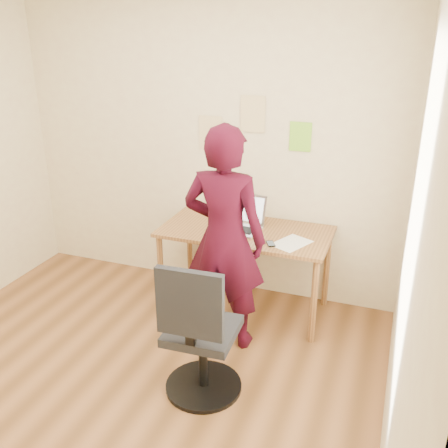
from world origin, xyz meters
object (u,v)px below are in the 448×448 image
at_px(desk, 245,239).
at_px(office_chair, 199,340).
at_px(laptop, 240,222).
at_px(person, 224,239).
at_px(phone, 271,244).

bearing_deg(desk, office_chair, -86.70).
height_order(desk, laptop, laptop).
height_order(laptop, person, person).
bearing_deg(person, desk, -90.86).
height_order(desk, person, person).
bearing_deg(office_chair, person, 93.57).
height_order(office_chair, person, person).
xyz_separation_m(laptop, person, (0.05, -0.52, 0.06)).
xyz_separation_m(phone, office_chair, (-0.20, -0.95, -0.32)).
height_order(desk, office_chair, office_chair).
bearing_deg(office_chair, laptop, 93.48).
bearing_deg(laptop, person, -77.27).
relative_size(office_chair, person, 0.59).
relative_size(desk, laptop, 3.47).
height_order(laptop, phone, laptop).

